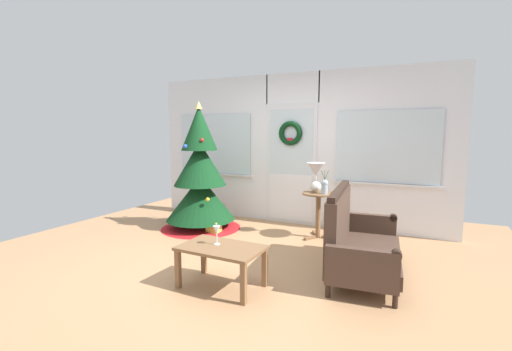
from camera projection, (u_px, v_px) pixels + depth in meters
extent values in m
plane|color=#AD7F56|center=(233.00, 261.00, 4.27)|extent=(6.76, 6.76, 0.00)
cube|color=white|center=(216.00, 148.00, 6.64)|extent=(2.15, 0.08, 2.55)
cube|color=white|center=(387.00, 152.00, 5.33)|extent=(2.15, 0.08, 2.55)
cube|color=white|center=(293.00, 88.00, 5.86)|extent=(0.94, 0.08, 0.50)
cube|color=silver|center=(291.00, 164.00, 5.98)|extent=(0.90, 0.05, 2.05)
cube|color=white|center=(290.00, 197.00, 6.03)|extent=(0.78, 0.02, 0.80)
cube|color=silver|center=(291.00, 142.00, 5.92)|extent=(0.78, 0.01, 1.10)
cube|color=silver|center=(215.00, 144.00, 6.58)|extent=(1.50, 0.01, 1.10)
cube|color=silver|center=(386.00, 147.00, 5.27)|extent=(1.50, 0.01, 1.10)
cube|color=silver|center=(215.00, 174.00, 6.64)|extent=(1.59, 0.06, 0.03)
cube|color=silver|center=(385.00, 184.00, 5.33)|extent=(1.59, 0.06, 0.03)
torus|color=black|center=(290.00, 133.00, 5.86)|extent=(0.41, 0.09, 0.41)
cube|color=red|center=(290.00, 141.00, 5.87)|extent=(0.10, 0.02, 0.10)
cylinder|color=#4C331E|center=(201.00, 221.00, 5.76)|extent=(0.10, 0.10, 0.23)
cone|color=red|center=(201.00, 225.00, 5.77)|extent=(1.30, 1.30, 0.10)
cone|color=#0F3819|center=(201.00, 198.00, 5.71)|extent=(1.11, 1.11, 0.71)
cone|color=#0F3819|center=(200.00, 163.00, 5.64)|extent=(0.85, 0.85, 0.71)
cone|color=#0F3819|center=(199.00, 128.00, 5.57)|extent=(0.58, 0.58, 0.71)
cone|color=#E0BC4C|center=(199.00, 105.00, 5.53)|extent=(0.12, 0.12, 0.12)
sphere|color=red|center=(201.00, 127.00, 5.77)|extent=(0.06, 0.06, 0.06)
sphere|color=gold|center=(208.00, 199.00, 5.35)|extent=(0.06, 0.06, 0.06)
sphere|color=silver|center=(201.00, 166.00, 6.01)|extent=(0.06, 0.06, 0.06)
sphere|color=#264CB2|center=(185.00, 146.00, 5.41)|extent=(0.07, 0.07, 0.07)
sphere|color=red|center=(202.00, 140.00, 5.37)|extent=(0.05, 0.05, 0.05)
cylinder|color=black|center=(395.00, 300.00, 3.14)|extent=(0.05, 0.05, 0.14)
cylinder|color=black|center=(393.00, 251.00, 4.44)|extent=(0.05, 0.05, 0.14)
cylinder|color=black|center=(328.00, 290.00, 3.34)|extent=(0.05, 0.05, 0.14)
cylinder|color=black|center=(344.00, 246.00, 4.64)|extent=(0.05, 0.05, 0.14)
cube|color=#473328|center=(365.00, 256.00, 3.87)|extent=(0.84, 1.40, 0.14)
cube|color=#473328|center=(339.00, 220.00, 3.93)|extent=(0.24, 1.34, 0.62)
cube|color=black|center=(340.00, 190.00, 3.89)|extent=(0.20, 1.31, 0.06)
cube|color=#473328|center=(361.00, 269.00, 3.19)|extent=(0.67, 0.15, 0.38)
cylinder|color=black|center=(397.00, 255.00, 3.07)|extent=(0.10, 0.10, 0.09)
cube|color=#473328|center=(369.00, 229.00, 4.52)|extent=(0.67, 0.15, 0.38)
cylinder|color=black|center=(393.00, 218.00, 4.40)|extent=(0.10, 0.10, 0.09)
cylinder|color=brown|center=(319.00, 194.00, 5.16)|extent=(0.48, 0.48, 0.02)
cylinder|color=brown|center=(318.00, 216.00, 5.20)|extent=(0.07, 0.07, 0.65)
cube|color=brown|center=(328.00, 238.00, 5.17)|extent=(0.20, 0.05, 0.04)
cube|color=brown|center=(315.00, 233.00, 5.40)|extent=(0.14, 0.20, 0.04)
cube|color=brown|center=(310.00, 238.00, 5.15)|extent=(0.14, 0.20, 0.04)
sphere|color=silver|center=(316.00, 187.00, 5.21)|extent=(0.16, 0.16, 0.16)
cylinder|color=silver|center=(316.00, 178.00, 5.19)|extent=(0.02, 0.02, 0.06)
cone|color=silver|center=(316.00, 169.00, 5.18)|extent=(0.28, 0.28, 0.20)
cylinder|color=#99ADBC|center=(324.00, 189.00, 5.05)|extent=(0.09, 0.09, 0.16)
sphere|color=#99ADBC|center=(325.00, 183.00, 5.04)|extent=(0.10, 0.10, 0.10)
cylinder|color=#4C7042|center=(323.00, 176.00, 5.04)|extent=(0.07, 0.01, 0.17)
cylinder|color=#4C7042|center=(325.00, 176.00, 5.03)|extent=(0.01, 0.01, 0.18)
cylinder|color=#4C7042|center=(326.00, 176.00, 5.02)|extent=(0.07, 0.01, 0.17)
cube|color=brown|center=(221.00, 248.00, 3.52)|extent=(0.86, 0.55, 0.03)
cube|color=brown|center=(178.00, 269.00, 3.53)|extent=(0.05, 0.05, 0.40)
cube|color=brown|center=(243.00, 284.00, 3.18)|extent=(0.05, 0.05, 0.40)
cube|color=brown|center=(204.00, 255.00, 3.92)|extent=(0.05, 0.05, 0.40)
cube|color=brown|center=(265.00, 267.00, 3.57)|extent=(0.05, 0.05, 0.40)
cylinder|color=silver|center=(217.00, 244.00, 3.59)|extent=(0.06, 0.06, 0.01)
cylinder|color=silver|center=(217.00, 239.00, 3.58)|extent=(0.01, 0.01, 0.10)
cone|color=silver|center=(217.00, 230.00, 3.57)|extent=(0.08, 0.08, 0.09)
cube|color=#D8C64C|center=(214.00, 227.00, 5.44)|extent=(0.19, 0.17, 0.19)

